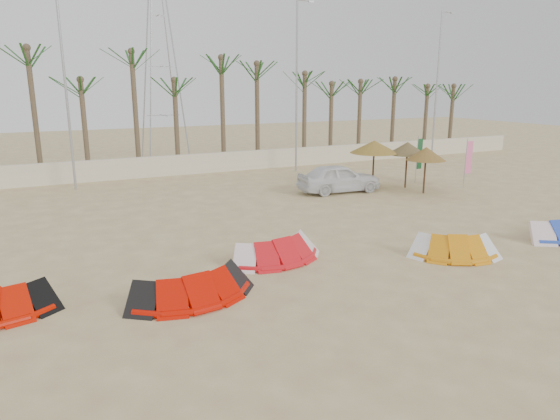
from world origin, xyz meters
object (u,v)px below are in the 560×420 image
kite_blue (554,224)px  parasol_left (374,147)px  kite_red_right (274,247)px  car (339,178)px  parasol_mid (426,154)px  parasol_right (407,148)px  kite_red_mid (189,282)px  kite_orange (449,244)px

kite_blue → parasol_left: 10.89m
kite_red_right → car: bearing=46.6°
parasol_mid → parasol_left: bearing=121.5°
parasol_left → kite_red_right: bearing=-140.4°
kite_red_right → parasol_right: parasol_right is taller
kite_red_mid → parasol_mid: size_ratio=1.47×
kite_red_mid → kite_blue: size_ratio=0.96×
kite_blue → parasol_left: size_ratio=1.42×
kite_red_right → car: (7.78, 8.22, 0.36)m
parasol_right → car: size_ratio=0.57×
kite_blue → parasol_mid: 8.38m
kite_blue → parasol_mid: parasol_mid is taller
kite_red_right → parasol_right: size_ratio=1.34×
kite_red_right → kite_red_mid: bearing=-152.6°
kite_red_right → parasol_right: bearing=32.6°
kite_red_mid → parasol_right: bearing=31.5°
parasol_left → car: bearing=-174.9°
kite_red_right → parasol_left: parasol_left is taller
kite_blue → parasol_mid: size_ratio=1.53×
kite_red_right → parasol_left: size_ratio=1.28×
kite_red_right → kite_blue: 11.30m
kite_red_mid → kite_orange: same height
kite_blue → parasol_mid: (0.67, 8.18, 1.73)m
kite_orange → car: (2.25, 10.55, 0.36)m
kite_red_right → kite_blue: (11.07, -2.25, 0.00)m
kite_blue → parasol_right: parasol_right is taller
kite_orange → car: size_ratio=0.75×
kite_orange → kite_red_mid: bearing=176.5°
parasol_left → kite_orange: bearing=-113.5°
kite_blue → parasol_right: (0.79, 9.83, 1.83)m
kite_orange → kite_red_right: bearing=157.1°
parasol_left → parasol_right: 1.86m
kite_orange → parasol_mid: bearing=53.0°
kite_red_right → parasol_mid: size_ratio=1.39×
kite_orange → parasol_mid: (6.21, 8.26, 1.73)m
kite_red_right → parasol_right: (11.86, 7.59, 1.83)m
parasol_right → kite_orange: bearing=-122.6°
kite_orange → kite_blue: 5.55m
kite_red_right → parasol_left: (10.20, 8.44, 1.91)m
parasol_right → parasol_left: bearing=152.9°
parasol_right → car: bearing=171.2°
kite_orange → parasol_right: size_ratio=1.32×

